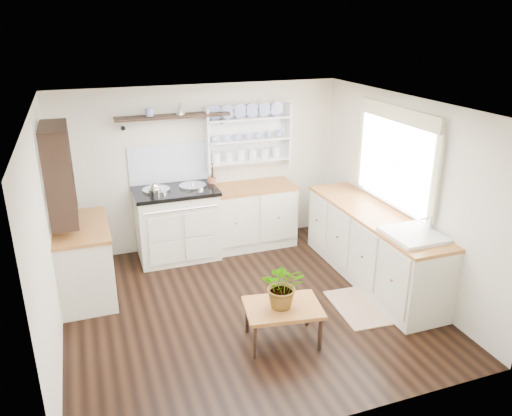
% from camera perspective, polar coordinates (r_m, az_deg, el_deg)
% --- Properties ---
extents(floor, '(4.00, 3.80, 0.01)m').
position_cam_1_polar(floor, '(5.88, -1.11, -11.15)').
color(floor, black).
rests_on(floor, ground).
extents(wall_back, '(4.00, 0.02, 2.30)m').
position_cam_1_polar(wall_back, '(7.09, -6.12, 4.64)').
color(wall_back, beige).
rests_on(wall_back, ground).
extents(wall_right, '(0.02, 3.80, 2.30)m').
position_cam_1_polar(wall_right, '(6.25, 16.47, 1.64)').
color(wall_right, beige).
rests_on(wall_right, ground).
extents(wall_left, '(0.02, 3.80, 2.30)m').
position_cam_1_polar(wall_left, '(5.14, -22.88, -3.37)').
color(wall_left, beige).
rests_on(wall_left, ground).
extents(ceiling, '(4.00, 3.80, 0.01)m').
position_cam_1_polar(ceiling, '(5.05, -1.29, 11.57)').
color(ceiling, white).
rests_on(ceiling, wall_back).
extents(window, '(0.08, 1.55, 1.22)m').
position_cam_1_polar(window, '(6.22, 15.68, 5.63)').
color(window, white).
rests_on(window, wall_right).
extents(aga_cooker, '(1.11, 0.76, 1.02)m').
position_cam_1_polar(aga_cooker, '(6.91, -9.04, -1.65)').
color(aga_cooker, beige).
rests_on(aga_cooker, floor).
extents(back_cabinets, '(1.27, 0.63, 0.90)m').
position_cam_1_polar(back_cabinets, '(7.20, -0.70, -0.79)').
color(back_cabinets, silver).
rests_on(back_cabinets, floor).
extents(right_cabinets, '(0.62, 2.43, 0.90)m').
position_cam_1_polar(right_cabinets, '(6.41, 13.15, -4.20)').
color(right_cabinets, silver).
rests_on(right_cabinets, floor).
extents(belfast_sink, '(0.55, 0.60, 0.45)m').
position_cam_1_polar(belfast_sink, '(5.72, 17.42, -4.03)').
color(belfast_sink, white).
rests_on(belfast_sink, right_cabinets).
extents(left_cabinets, '(0.62, 1.13, 0.90)m').
position_cam_1_polar(left_cabinets, '(6.22, -18.99, -5.62)').
color(left_cabinets, silver).
rests_on(left_cabinets, floor).
extents(plate_rack, '(1.20, 0.22, 0.90)m').
position_cam_1_polar(plate_rack, '(7.13, -1.05, 8.21)').
color(plate_rack, white).
rests_on(plate_rack, wall_back).
extents(high_shelf, '(1.50, 0.29, 0.16)m').
position_cam_1_polar(high_shelf, '(6.72, -9.48, 10.23)').
color(high_shelf, black).
rests_on(high_shelf, wall_back).
extents(left_shelving, '(0.28, 0.80, 1.05)m').
position_cam_1_polar(left_shelving, '(5.85, -21.60, 3.84)').
color(left_shelving, black).
rests_on(left_shelving, wall_left).
extents(kettle, '(0.17, 0.17, 0.20)m').
position_cam_1_polar(kettle, '(6.57, -11.48, 1.94)').
color(kettle, silver).
rests_on(kettle, aga_cooker).
extents(utensil_crock, '(0.12, 0.12, 0.14)m').
position_cam_1_polar(utensil_crock, '(6.95, -5.07, 2.90)').
color(utensil_crock, brown).
rests_on(utensil_crock, back_cabinets).
extents(center_table, '(0.83, 0.65, 0.41)m').
position_cam_1_polar(center_table, '(5.13, 3.08, -11.56)').
color(center_table, brown).
rests_on(center_table, floor).
extents(potted_plant, '(0.54, 0.51, 0.48)m').
position_cam_1_polar(potted_plant, '(4.99, 3.15, -8.80)').
color(potted_plant, '#3F7233').
rests_on(potted_plant, center_table).
extents(floor_rug, '(0.60, 0.88, 0.02)m').
position_cam_1_polar(floor_rug, '(5.97, 11.75, -11.01)').
color(floor_rug, '#A0835D').
rests_on(floor_rug, floor).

